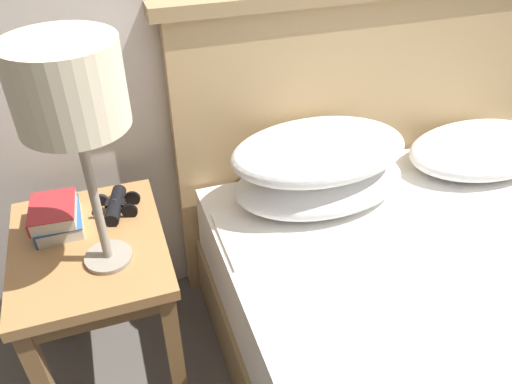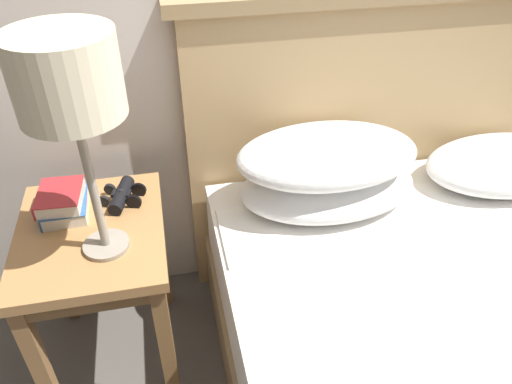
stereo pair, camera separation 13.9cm
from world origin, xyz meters
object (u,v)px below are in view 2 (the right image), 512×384
Objects in this scene: table_lamp at (67,82)px; book_on_nightstand at (65,206)px; nightstand at (95,253)px; book_stacked_on_top at (59,197)px; binoculars_pair at (122,195)px; bed at (481,354)px.

table_lamp is 0.54m from book_on_nightstand.
nightstand is 0.61m from table_lamp.
binoculars_pair is (0.18, 0.03, -0.04)m from book_stacked_on_top.
book_on_nightstand is 0.17m from binoculars_pair.
table_lamp is 3.75× the size of binoculars_pair.
bed is at bearing -19.39° from table_lamp.
book_stacked_on_top reaches higher than book_on_nightstand.
table_lamp is 0.53m from binoculars_pair.
nightstand is 0.17m from book_on_nightstand.
book_stacked_on_top is at bearing 154.89° from bed.
table_lamp reaches higher than binoculars_pair.
book_stacked_on_top is (-1.18, 0.55, 0.36)m from bed.
bed is at bearing -25.11° from book_stacked_on_top.
book_stacked_on_top is (-0.08, 0.10, 0.16)m from nightstand.
nightstand is at bearing -50.26° from book_stacked_on_top.
bed reaches higher than book_stacked_on_top.
bed is 10.60× the size of book_stacked_on_top.
table_lamp reaches higher than bed.
book_on_nightstand is (-1.17, 0.56, 0.32)m from bed.
table_lamp is (0.05, -0.09, 0.60)m from nightstand.
nightstand is 0.98× the size of table_lamp.
nightstand is 3.67× the size of binoculars_pair.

